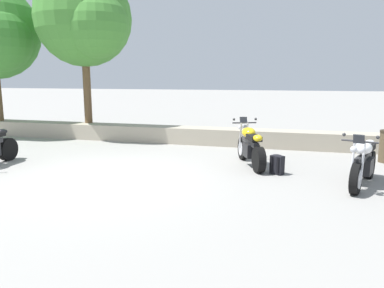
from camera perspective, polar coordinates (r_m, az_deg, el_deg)
ground_plane at (r=8.50m, az=-13.06°, el=-5.19°), size 120.00×120.00×0.00m
stone_wall at (r=12.77m, az=-2.89°, el=1.48°), size 36.00×0.80×0.55m
motorcycle_yellow_centre at (r=9.49m, az=9.07°, el=-0.43°), size 1.03×1.96×1.18m
motorcycle_white_far_right at (r=8.38m, az=25.12°, el=-2.70°), size 0.95×2.00×1.18m
rider_backpack at (r=8.79m, az=13.15°, el=-3.04°), size 0.35×0.34×0.47m
leafy_tree_mid_left at (r=14.25m, az=-16.17°, el=18.10°), size 3.63×3.46×5.52m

